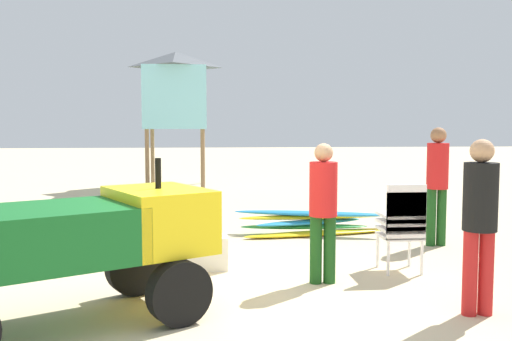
# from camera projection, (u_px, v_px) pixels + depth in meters

# --- Properties ---
(ground) EXTENTS (80.00, 80.00, 0.00)m
(ground) POSITION_uv_depth(u_px,v_px,m) (239.00, 302.00, 5.76)
(ground) COLOR beige
(utility_cart) EXTENTS (2.81, 2.27, 1.50)m
(utility_cart) POSITION_uv_depth(u_px,v_px,m) (77.00, 239.00, 5.06)
(utility_cart) COLOR #146023
(utility_cart) RESTS_ON ground
(stacked_plastic_chairs) EXTENTS (0.48, 0.48, 1.11)m
(stacked_plastic_chairs) POSITION_uv_depth(u_px,v_px,m) (403.00, 221.00, 6.83)
(stacked_plastic_chairs) COLOR white
(stacked_plastic_chairs) RESTS_ON ground
(surfboard_pile) EXTENTS (2.72, 0.89, 0.40)m
(surfboard_pile) POSITION_uv_depth(u_px,v_px,m) (312.00, 222.00, 9.30)
(surfboard_pile) COLOR yellow
(surfboard_pile) RESTS_ON ground
(lifeguard_near_center) EXTENTS (0.32, 0.32, 1.62)m
(lifeguard_near_center) POSITION_uv_depth(u_px,v_px,m) (323.00, 204.00, 6.36)
(lifeguard_near_center) COLOR #194C19
(lifeguard_near_center) RESTS_ON ground
(lifeguard_near_right) EXTENTS (0.32, 0.32, 1.79)m
(lifeguard_near_right) POSITION_uv_depth(u_px,v_px,m) (437.00, 178.00, 8.36)
(lifeguard_near_right) COLOR #194C19
(lifeguard_near_right) RESTS_ON ground
(lifeguard_far_right) EXTENTS (0.32, 0.32, 1.69)m
(lifeguard_far_right) POSITION_uv_depth(u_px,v_px,m) (480.00, 215.00, 5.28)
(lifeguard_far_right) COLOR red
(lifeguard_far_right) RESTS_ON ground
(lifeguard_tower) EXTENTS (1.98, 1.98, 3.97)m
(lifeguard_tower) POSITION_uv_depth(u_px,v_px,m) (176.00, 90.00, 16.39)
(lifeguard_tower) COLOR olive
(lifeguard_tower) RESTS_ON ground
(traffic_cone_near) EXTENTS (0.39, 0.39, 0.55)m
(traffic_cone_near) POSITION_uv_depth(u_px,v_px,m) (105.00, 224.00, 8.69)
(traffic_cone_near) COLOR orange
(traffic_cone_near) RESTS_ON ground
(traffic_cone_far) EXTENTS (0.39, 0.39, 0.56)m
(traffic_cone_far) POSITION_uv_depth(u_px,v_px,m) (154.00, 207.00, 10.55)
(traffic_cone_far) COLOR orange
(traffic_cone_far) RESTS_ON ground
(cooler_box) EXTENTS (0.53, 0.37, 0.42)m
(cooler_box) POSITION_uv_depth(u_px,v_px,m) (207.00, 252.00, 7.07)
(cooler_box) COLOR white
(cooler_box) RESTS_ON ground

